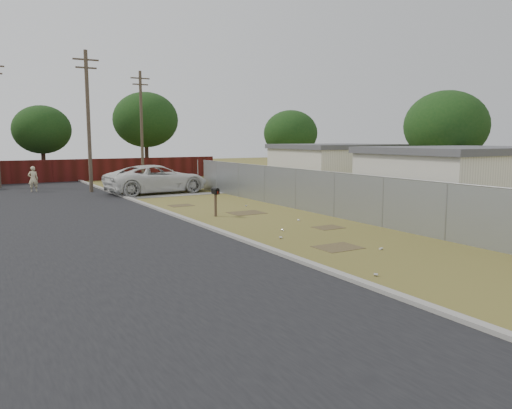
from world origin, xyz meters
TOP-DOWN VIEW (x-y plane):
  - ground at (0.00, 0.00)m, footprint 120.00×120.00m
  - street at (-6.76, 8.05)m, footprint 15.10×60.00m
  - chainlink_fence at (3.12, 1.03)m, footprint 0.10×27.06m
  - privacy_fence at (-6.00, 25.00)m, footprint 30.00×0.12m
  - utility_poles at (-3.67, 20.67)m, footprint 12.60×8.24m
  - houses at (9.70, 3.13)m, footprint 9.30×17.24m
  - horizon_trees at (0.84, 23.56)m, footprint 33.32×31.94m
  - mailbox at (-1.41, 2.80)m, footprint 0.23×0.57m
  - pickup_truck at (-0.46, 13.36)m, footprint 6.79×3.64m
  - pedestrian at (-7.23, 18.03)m, footprint 0.64×0.44m
  - scattered_litter at (-0.31, -2.29)m, footprint 3.64×13.24m

SIDE VIEW (x-z plane):
  - ground at x=0.00m, z-range 0.00..0.00m
  - street at x=-6.76m, z-range -0.04..0.08m
  - scattered_litter at x=-0.31m, z-range 0.01..0.08m
  - chainlink_fence at x=3.12m, z-range -0.21..1.81m
  - pedestrian at x=-7.23m, z-range 0.00..1.69m
  - privacy_fence at x=-6.00m, z-range 0.00..1.80m
  - pickup_truck at x=-0.46m, z-range 0.00..1.81m
  - mailbox at x=-1.41m, z-range 0.38..1.69m
  - houses at x=9.70m, z-range 0.01..3.11m
  - horizon_trees at x=0.84m, z-range 0.74..8.52m
  - utility_poles at x=-3.67m, z-range 0.19..9.19m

